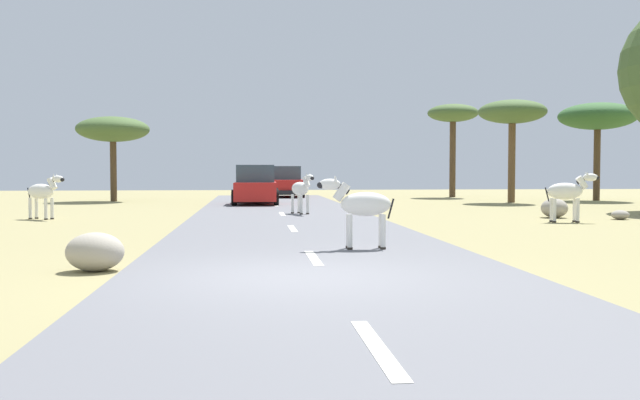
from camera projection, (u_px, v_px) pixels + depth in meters
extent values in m
plane|color=#8E8456|center=(296.00, 280.00, 9.78)|extent=(90.00, 90.00, 0.00)
cube|color=slate|center=(326.00, 278.00, 9.82)|extent=(6.00, 64.00, 0.05)
cube|color=silver|center=(377.00, 347.00, 5.85)|extent=(0.16, 2.00, 0.01)
cube|color=silver|center=(313.00, 258.00, 11.81)|extent=(0.16, 2.00, 0.01)
cube|color=silver|center=(292.00, 229.00, 17.78)|extent=(0.16, 2.00, 0.01)
cube|color=silver|center=(282.00, 214.00, 23.74)|extent=(0.16, 2.00, 0.01)
cube|color=silver|center=(276.00, 205.00, 29.71)|extent=(0.16, 2.00, 0.01)
cube|color=silver|center=(272.00, 199.00, 35.67)|extent=(0.16, 2.00, 0.01)
ellipsoid|color=silver|center=(300.00, 189.00, 23.82)|extent=(0.76, 1.06, 0.47)
cylinder|color=silver|center=(301.00, 205.00, 23.50)|extent=(0.13, 0.13, 0.67)
cylinder|color=#28231E|center=(301.00, 214.00, 23.52)|extent=(0.15, 0.15, 0.04)
cylinder|color=silver|center=(308.00, 204.00, 23.63)|extent=(0.13, 0.13, 0.67)
cylinder|color=#28231E|center=(308.00, 214.00, 23.64)|extent=(0.15, 0.15, 0.04)
cylinder|color=silver|center=(293.00, 204.00, 24.06)|extent=(0.13, 0.13, 0.67)
cylinder|color=#28231E|center=(293.00, 213.00, 24.08)|extent=(0.15, 0.15, 0.04)
cylinder|color=silver|center=(299.00, 204.00, 24.19)|extent=(0.13, 0.13, 0.67)
cylinder|color=#28231E|center=(299.00, 213.00, 24.20)|extent=(0.15, 0.15, 0.04)
cylinder|color=silver|center=(306.00, 182.00, 23.40)|extent=(0.31, 0.39, 0.40)
cube|color=black|center=(306.00, 180.00, 23.40)|extent=(0.16, 0.31, 0.27)
ellipsoid|color=silver|center=(310.00, 178.00, 23.19)|extent=(0.34, 0.47, 0.21)
ellipsoid|color=black|center=(312.00, 178.00, 23.04)|extent=(0.18, 0.19, 0.13)
cone|color=silver|center=(307.00, 174.00, 23.25)|extent=(0.11, 0.11, 0.13)
cone|color=silver|center=(310.00, 174.00, 23.31)|extent=(0.11, 0.11, 0.13)
cylinder|color=black|center=(293.00, 191.00, 24.25)|extent=(0.09, 0.14, 0.40)
ellipsoid|color=silver|center=(366.00, 204.00, 13.19)|extent=(0.98, 0.42, 0.46)
cylinder|color=silver|center=(349.00, 231.00, 13.32)|extent=(0.10, 0.10, 0.66)
cylinder|color=#28231E|center=(348.00, 247.00, 13.33)|extent=(0.12, 0.12, 0.04)
cylinder|color=silver|center=(350.00, 232.00, 13.07)|extent=(0.10, 0.10, 0.66)
cylinder|color=#28231E|center=(350.00, 248.00, 13.08)|extent=(0.12, 0.12, 0.04)
cylinder|color=silver|center=(381.00, 231.00, 13.36)|extent=(0.10, 0.10, 0.66)
cylinder|color=#28231E|center=(381.00, 247.00, 13.37)|extent=(0.12, 0.12, 0.04)
cylinder|color=silver|center=(383.00, 232.00, 13.11)|extent=(0.10, 0.10, 0.66)
cylinder|color=#28231E|center=(383.00, 248.00, 13.13)|extent=(0.12, 0.12, 0.04)
cylinder|color=silver|center=(342.00, 192.00, 13.15)|extent=(0.35, 0.19, 0.39)
cube|color=black|center=(342.00, 188.00, 13.15)|extent=(0.32, 0.05, 0.27)
ellipsoid|color=silver|center=(330.00, 184.00, 13.13)|extent=(0.43, 0.19, 0.21)
ellipsoid|color=black|center=(321.00, 185.00, 13.12)|extent=(0.15, 0.13, 0.13)
cone|color=silver|center=(335.00, 179.00, 13.20)|extent=(0.08, 0.08, 0.12)
cone|color=silver|center=(335.00, 179.00, 13.07)|extent=(0.08, 0.08, 0.12)
cylinder|color=black|center=(391.00, 209.00, 13.23)|extent=(0.14, 0.04, 0.39)
ellipsoid|color=silver|center=(565.00, 191.00, 20.59)|extent=(1.09, 0.53, 0.50)
cylinder|color=silver|center=(578.00, 211.00, 20.48)|extent=(0.12, 0.12, 0.72)
cylinder|color=#28231E|center=(578.00, 222.00, 20.49)|extent=(0.13, 0.13, 0.05)
cylinder|color=silver|center=(575.00, 210.00, 20.75)|extent=(0.12, 0.12, 0.72)
cylinder|color=#28231E|center=(574.00, 221.00, 20.76)|extent=(0.13, 0.13, 0.05)
cylinder|color=silver|center=(554.00, 211.00, 20.49)|extent=(0.12, 0.12, 0.72)
cylinder|color=#28231E|center=(554.00, 222.00, 20.50)|extent=(0.13, 0.13, 0.05)
cylinder|color=silver|center=(552.00, 210.00, 20.75)|extent=(0.12, 0.12, 0.72)
cylinder|color=#28231E|center=(551.00, 221.00, 20.77)|extent=(0.13, 0.13, 0.05)
cylinder|color=silver|center=(582.00, 183.00, 20.58)|extent=(0.40, 0.23, 0.42)
cube|color=black|center=(582.00, 180.00, 20.57)|extent=(0.35, 0.08, 0.29)
ellipsoid|color=silver|center=(590.00, 177.00, 20.57)|extent=(0.48, 0.24, 0.23)
ellipsoid|color=black|center=(597.00, 178.00, 20.57)|extent=(0.17, 0.15, 0.14)
cone|color=silver|center=(587.00, 173.00, 20.50)|extent=(0.10, 0.10, 0.13)
cone|color=silver|center=(586.00, 173.00, 20.63)|extent=(0.10, 0.10, 0.13)
cylinder|color=black|center=(547.00, 194.00, 20.60)|extent=(0.15, 0.05, 0.43)
ellipsoid|color=silver|center=(41.00, 191.00, 21.87)|extent=(1.07, 0.84, 0.48)
cylinder|color=silver|center=(46.00, 209.00, 21.64)|extent=(0.14, 0.14, 0.69)
cylinder|color=#28231E|center=(46.00, 219.00, 21.66)|extent=(0.16, 0.16, 0.05)
cylinder|color=silver|center=(52.00, 208.00, 21.88)|extent=(0.14, 0.14, 0.69)
cylinder|color=#28231E|center=(52.00, 219.00, 21.89)|extent=(0.16, 0.16, 0.05)
cylinder|color=silver|center=(30.00, 208.00, 21.91)|extent=(0.14, 0.14, 0.69)
cylinder|color=#28231E|center=(30.00, 218.00, 21.92)|extent=(0.16, 0.16, 0.05)
cylinder|color=silver|center=(36.00, 208.00, 22.14)|extent=(0.14, 0.14, 0.69)
cylinder|color=#28231E|center=(37.00, 218.00, 22.16)|extent=(0.16, 0.16, 0.05)
cylinder|color=silver|center=(52.00, 184.00, 21.67)|extent=(0.40, 0.34, 0.40)
cube|color=black|center=(52.00, 181.00, 21.66)|extent=(0.31, 0.20, 0.28)
ellipsoid|color=silver|center=(58.00, 179.00, 21.56)|extent=(0.47, 0.37, 0.22)
ellipsoid|color=black|center=(62.00, 180.00, 21.49)|extent=(0.20, 0.19, 0.13)
cone|color=silver|center=(54.00, 175.00, 21.54)|extent=(0.11, 0.11, 0.13)
cone|color=silver|center=(57.00, 175.00, 21.66)|extent=(0.11, 0.11, 0.13)
cylinder|color=black|center=(29.00, 194.00, 22.08)|extent=(0.14, 0.10, 0.41)
cube|color=red|center=(256.00, 191.00, 30.92)|extent=(1.90, 4.24, 0.80)
cube|color=#334751|center=(256.00, 174.00, 30.69)|extent=(1.69, 2.24, 0.76)
cube|color=black|center=(257.00, 195.00, 33.09)|extent=(1.71, 0.20, 0.24)
cylinder|color=black|center=(276.00, 195.00, 32.35)|extent=(0.24, 0.69, 0.68)
cylinder|color=black|center=(237.00, 195.00, 32.21)|extent=(0.24, 0.69, 0.68)
cylinder|color=black|center=(276.00, 197.00, 29.66)|extent=(0.24, 0.69, 0.68)
cylinder|color=black|center=(234.00, 198.00, 29.52)|extent=(0.24, 0.69, 0.68)
cube|color=red|center=(286.00, 187.00, 39.17)|extent=(1.98, 4.27, 0.80)
cube|color=#334751|center=(286.00, 173.00, 39.33)|extent=(1.73, 2.27, 0.76)
cube|color=black|center=(286.00, 193.00, 37.02)|extent=(1.72, 0.23, 0.24)
cylinder|color=black|center=(270.00, 192.00, 37.78)|extent=(0.25, 0.69, 0.68)
cylinder|color=black|center=(303.00, 192.00, 37.88)|extent=(0.25, 0.69, 0.68)
cylinder|color=black|center=(271.00, 190.00, 40.47)|extent=(0.25, 0.69, 0.68)
cylinder|color=black|center=(301.00, 190.00, 40.57)|extent=(0.25, 0.69, 0.68)
cylinder|color=#4C3823|center=(597.00, 165.00, 35.53)|extent=(0.34, 0.34, 3.64)
ellipsoid|color=#2D5628|center=(598.00, 116.00, 35.42)|extent=(3.94, 3.94, 1.38)
cylinder|color=#4C3823|center=(113.00, 172.00, 34.60)|extent=(0.32, 0.32, 2.98)
ellipsoid|color=#425B2D|center=(113.00, 129.00, 34.51)|extent=(3.60, 3.60, 1.26)
cylinder|color=brown|center=(512.00, 163.00, 33.22)|extent=(0.34, 0.34, 3.80)
ellipsoid|color=#425B2D|center=(512.00, 112.00, 33.12)|extent=(3.24, 3.24, 1.13)
cylinder|color=#4C3823|center=(453.00, 160.00, 40.03)|extent=(0.36, 0.36, 4.36)
ellipsoid|color=#425B2D|center=(453.00, 113.00, 39.92)|extent=(2.93, 2.93, 1.03)
ellipsoid|color=#A89E8C|center=(95.00, 252.00, 10.60)|extent=(0.88, 0.74, 0.60)
ellipsoid|color=gray|center=(554.00, 208.00, 22.60)|extent=(0.85, 0.91, 0.63)
ellipsoid|color=gray|center=(620.00, 215.00, 21.78)|extent=(0.56, 0.53, 0.30)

